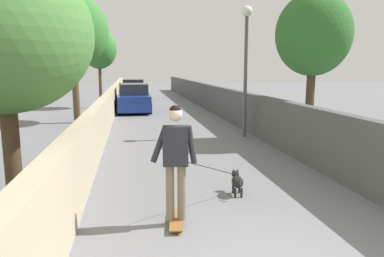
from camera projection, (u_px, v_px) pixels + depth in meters
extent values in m
plane|color=slate|center=(168.00, 118.00, 17.68)|extent=(80.00, 80.00, 0.00)
cube|color=tan|center=(108.00, 110.00, 15.18)|extent=(48.00, 0.30, 1.34)
cube|color=#4C4C4C|center=(233.00, 106.00, 16.05)|extent=(48.00, 0.30, 1.46)
cylinder|color=#473523|center=(310.00, 100.00, 11.78)|extent=(0.27, 0.27, 2.75)
ellipsoid|color=#2D6628|center=(313.00, 34.00, 11.43)|extent=(2.39, 2.39, 2.64)
cylinder|color=#473523|center=(12.00, 149.00, 6.19)|extent=(0.28, 0.28, 2.09)
ellipsoid|color=#4C843D|center=(2.00, 33.00, 5.87)|extent=(2.93, 2.93, 2.63)
cylinder|color=brown|center=(100.00, 84.00, 21.72)|extent=(0.19, 0.19, 2.90)
ellipsoid|color=#387A33|center=(99.00, 49.00, 21.37)|extent=(2.07, 2.07, 2.37)
cylinder|color=brown|center=(76.00, 88.00, 15.78)|extent=(0.29, 0.29, 3.06)
ellipsoid|color=#387A33|center=(73.00, 31.00, 15.37)|extent=(3.01, 3.01, 3.12)
cylinder|color=#4C4C51|center=(245.00, 78.00, 12.42)|extent=(0.12, 0.12, 4.13)
sphere|color=silver|center=(247.00, 11.00, 12.05)|extent=(0.36, 0.36, 0.36)
cube|color=brown|center=(176.00, 220.00, 5.63)|extent=(0.82, 0.30, 0.02)
cylinder|color=beige|center=(172.00, 215.00, 5.91)|extent=(0.06, 0.04, 0.06)
cylinder|color=beige|center=(180.00, 215.00, 5.92)|extent=(0.06, 0.04, 0.06)
cylinder|color=beige|center=(171.00, 231.00, 5.36)|extent=(0.06, 0.04, 0.06)
cylinder|color=beige|center=(181.00, 230.00, 5.37)|extent=(0.06, 0.04, 0.06)
cylinder|color=#726651|center=(170.00, 193.00, 5.56)|extent=(0.15, 0.15, 0.87)
cylinder|color=#726651|center=(182.00, 192.00, 5.56)|extent=(0.15, 0.15, 0.87)
cube|color=#26262D|center=(175.00, 146.00, 5.44)|extent=(0.27, 0.40, 0.60)
cylinder|color=#26262D|center=(160.00, 144.00, 5.42)|extent=(0.12, 0.29, 0.58)
cylinder|color=#26262D|center=(191.00, 145.00, 5.44)|extent=(0.11, 0.19, 0.59)
sphere|color=beige|center=(175.00, 114.00, 5.36)|extent=(0.22, 0.22, 0.22)
sphere|color=black|center=(175.00, 111.00, 5.35)|extent=(0.19, 0.19, 0.19)
ellipsoid|color=black|center=(237.00, 182.00, 6.89)|extent=(0.42, 0.27, 0.22)
sphere|color=black|center=(235.00, 174.00, 7.13)|extent=(0.15, 0.15, 0.15)
cone|color=black|center=(233.00, 170.00, 7.12)|extent=(0.06, 0.06, 0.06)
cone|color=black|center=(237.00, 170.00, 7.12)|extent=(0.06, 0.06, 0.06)
cylinder|color=black|center=(233.00, 189.00, 7.04)|extent=(0.04, 0.04, 0.18)
cylinder|color=black|center=(239.00, 188.00, 7.05)|extent=(0.04, 0.04, 0.18)
cylinder|color=black|center=(235.00, 193.00, 6.79)|extent=(0.04, 0.04, 0.18)
cylinder|color=black|center=(242.00, 193.00, 6.80)|extent=(0.04, 0.04, 0.18)
cylinder|color=black|center=(240.00, 182.00, 6.63)|extent=(0.14, 0.05, 0.13)
cylinder|color=black|center=(210.00, 168.00, 6.17)|extent=(1.12, 1.33, 0.66)
cube|color=navy|center=(134.00, 101.00, 20.12)|extent=(4.27, 1.70, 0.80)
cube|color=#262B33|center=(134.00, 89.00, 20.01)|extent=(2.22, 1.50, 0.60)
cylinder|color=black|center=(121.00, 104.00, 21.32)|extent=(0.64, 0.22, 0.64)
cylinder|color=black|center=(148.00, 103.00, 21.58)|extent=(0.64, 0.22, 0.64)
cylinder|color=black|center=(119.00, 108.00, 18.75)|extent=(0.64, 0.22, 0.64)
cylinder|color=black|center=(150.00, 108.00, 19.00)|extent=(0.64, 0.22, 0.64)
cube|color=black|center=(133.00, 92.00, 27.39)|extent=(3.85, 1.70, 0.80)
cube|color=#262B33|center=(133.00, 83.00, 27.27)|extent=(2.00, 1.50, 0.60)
cylinder|color=black|center=(123.00, 94.00, 28.46)|extent=(0.64, 0.22, 0.64)
cylinder|color=black|center=(143.00, 94.00, 28.72)|extent=(0.64, 0.22, 0.64)
cylinder|color=black|center=(123.00, 97.00, 26.14)|extent=(0.64, 0.22, 0.64)
cylinder|color=black|center=(144.00, 97.00, 26.39)|extent=(0.64, 0.22, 0.64)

